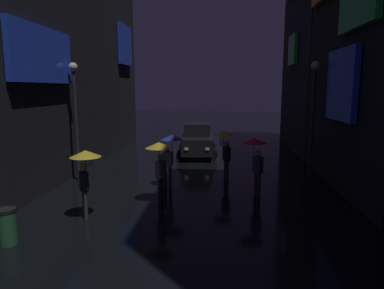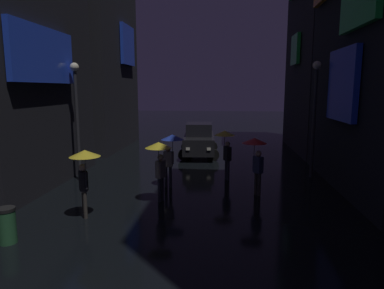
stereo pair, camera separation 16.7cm
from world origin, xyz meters
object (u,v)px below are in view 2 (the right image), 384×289
object	(u,v)px
pedestrian_far_right_yellow	(84,165)
pedestrian_midstreet_left_blue	(171,146)
trash_bin	(7,225)
streetlamp_left_far	(77,107)
pedestrian_foreground_right_red	(256,150)
streetlamp_right_far	(315,105)
car_distant	(199,140)
pedestrian_foreground_left_yellow	(226,141)
pedestrian_midstreet_centre_yellow	(159,155)

from	to	relation	value
pedestrian_far_right_yellow	pedestrian_midstreet_left_blue	size ratio (longest dim) A/B	1.00
trash_bin	streetlamp_left_far	bearing A→B (deg)	96.64
pedestrian_foreground_right_red	pedestrian_far_right_yellow	bearing A→B (deg)	-150.89
pedestrian_midstreet_left_blue	pedestrian_foreground_right_red	size ratio (longest dim) A/B	1.00
pedestrian_midstreet_left_blue	streetlamp_right_far	distance (m)	6.51
pedestrian_midstreet_left_blue	streetlamp_left_far	distance (m)	4.38
pedestrian_midstreet_left_blue	car_distant	xyz separation A→B (m)	(0.59, 6.56, -0.74)
pedestrian_foreground_left_yellow	pedestrian_midstreet_centre_yellow	world-z (taller)	same
pedestrian_midstreet_centre_yellow	streetlamp_left_far	bearing A→B (deg)	147.48
streetlamp_right_far	trash_bin	size ratio (longest dim) A/B	5.43
car_distant	streetlamp_right_far	bearing A→B (deg)	-39.12
pedestrian_midstreet_centre_yellow	streetlamp_right_far	xyz separation A→B (m)	(6.05, 4.06, 1.53)
pedestrian_midstreet_left_blue	streetlamp_right_far	bearing A→B (deg)	20.49
streetlamp_left_far	streetlamp_right_far	xyz separation A→B (m)	(10.00, 1.54, 0.06)
pedestrian_far_right_yellow	streetlamp_right_far	xyz separation A→B (m)	(7.95, 5.77, 1.53)
pedestrian_far_right_yellow	trash_bin	size ratio (longest dim) A/B	2.28
pedestrian_foreground_right_red	trash_bin	xyz separation A→B (m)	(-6.58, -4.71, -1.20)
pedestrian_far_right_yellow	pedestrian_foreground_right_red	size ratio (longest dim) A/B	1.00
pedestrian_midstreet_left_blue	pedestrian_midstreet_centre_yellow	distance (m)	1.85
pedestrian_foreground_left_yellow	pedestrian_far_right_yellow	world-z (taller)	same
pedestrian_midstreet_centre_yellow	streetlamp_left_far	xyz separation A→B (m)	(-3.95, 2.52, 1.47)
pedestrian_midstreet_left_blue	car_distant	size ratio (longest dim) A/B	0.50
pedestrian_foreground_right_red	streetlamp_left_far	size ratio (longest dim) A/B	0.43
pedestrian_foreground_left_yellow	pedestrian_far_right_yellow	bearing A→B (deg)	-129.65
pedestrian_midstreet_centre_yellow	streetlamp_right_far	distance (m)	7.44
pedestrian_foreground_left_yellow	car_distant	bearing A→B (deg)	106.68
pedestrian_far_right_yellow	pedestrian_foreground_left_yellow	bearing A→B (deg)	50.35
pedestrian_midstreet_centre_yellow	pedestrian_far_right_yellow	bearing A→B (deg)	-138.26
car_distant	pedestrian_foreground_left_yellow	bearing A→B (deg)	-73.32
pedestrian_foreground_left_yellow	pedestrian_midstreet_left_blue	bearing A→B (deg)	-145.60
pedestrian_foreground_left_yellow	streetlamp_right_far	bearing A→B (deg)	11.34
pedestrian_foreground_right_red	streetlamp_right_far	xyz separation A→B (m)	(2.72, 2.85, 1.53)
pedestrian_foreground_left_yellow	pedestrian_foreground_right_red	bearing A→B (deg)	-62.30
pedestrian_far_right_yellow	car_distant	bearing A→B (deg)	75.51
pedestrian_midstreet_centre_yellow	car_distant	size ratio (longest dim) A/B	0.50
pedestrian_foreground_left_yellow	pedestrian_midstreet_centre_yellow	xyz separation A→B (m)	(-2.24, -3.30, 0.00)
pedestrian_foreground_left_yellow	streetlamp_right_far	distance (m)	4.17
pedestrian_foreground_right_red	streetlamp_right_far	world-z (taller)	streetlamp_right_far
pedestrian_far_right_yellow	streetlamp_right_far	size ratio (longest dim) A/B	0.42
streetlamp_left_far	streetlamp_right_far	size ratio (longest dim) A/B	0.98
car_distant	trash_bin	xyz separation A→B (m)	(-3.96, -11.90, -0.46)
pedestrian_foreground_left_yellow	pedestrian_foreground_right_red	world-z (taller)	same
pedestrian_midstreet_left_blue	pedestrian_foreground_right_red	xyz separation A→B (m)	(3.22, -0.63, 0.00)
pedestrian_foreground_left_yellow	trash_bin	xyz separation A→B (m)	(-5.49, -6.79, -1.20)
pedestrian_foreground_left_yellow	trash_bin	bearing A→B (deg)	-128.95
car_distant	pedestrian_far_right_yellow	bearing A→B (deg)	-104.49
car_distant	streetlamp_left_far	bearing A→B (deg)	-128.37
pedestrian_far_right_yellow	trash_bin	distance (m)	2.54
pedestrian_midstreet_centre_yellow	streetlamp_right_far	size ratio (longest dim) A/B	0.42
pedestrian_foreground_right_red	streetlamp_left_far	bearing A→B (deg)	169.82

